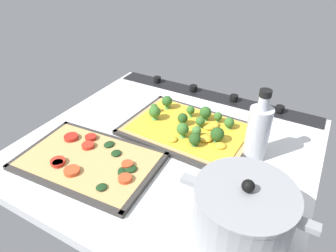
{
  "coord_description": "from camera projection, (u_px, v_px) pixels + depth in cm",
  "views": [
    {
      "loc": [
        -32.9,
        59.27,
        51.45
      ],
      "look_at": [
        1.46,
        -2.13,
        4.61
      ],
      "focal_mm": 32.03,
      "sensor_mm": 36.0,
      "label": 1
    }
  ],
  "objects": [
    {
      "name": "broccoli_pizza",
      "position": [
        190.0,
        127.0,
        0.89
      ],
      "size": [
        36.27,
        25.1,
        5.9
      ],
      "color": "tan",
      "rests_on": "baking_tray_front"
    },
    {
      "name": "baking_tray_back",
      "position": [
        89.0,
        162.0,
        0.78
      ],
      "size": [
        37.07,
        25.32,
        1.3
      ],
      "color": "#33302D",
      "rests_on": "ground_plane"
    },
    {
      "name": "baking_tray_front",
      "position": [
        189.0,
        131.0,
        0.9
      ],
      "size": [
        38.78,
        27.61,
        1.3
      ],
      "color": "#33302D",
      "rests_on": "ground_plane"
    },
    {
      "name": "cooking_pot",
      "position": [
        243.0,
        213.0,
        0.57
      ],
      "size": [
        26.15,
        19.33,
        14.18
      ],
      "color": "gray",
      "rests_on": "ground_plane"
    },
    {
      "name": "stove_control_panel",
      "position": [
        213.0,
        95.0,
        1.09
      ],
      "size": [
        75.2,
        7.0,
        2.6
      ],
      "color": "black",
      "rests_on": "ground_plane"
    },
    {
      "name": "ground_plane",
      "position": [
        169.0,
        149.0,
        0.86
      ],
      "size": [
        78.33,
        72.81,
        3.0
      ],
      "primitive_type": "cube",
      "color": "silver"
    },
    {
      "name": "veggie_pizza_back",
      "position": [
        89.0,
        160.0,
        0.78
      ],
      "size": [
        34.53,
        22.78,
        1.9
      ],
      "color": "tan",
      "rests_on": "baking_tray_back"
    },
    {
      "name": "oil_bottle",
      "position": [
        258.0,
        131.0,
        0.76
      ],
      "size": [
        5.9,
        5.9,
        19.76
      ],
      "color": "#B7BCC6",
      "rests_on": "ground_plane"
    }
  ]
}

